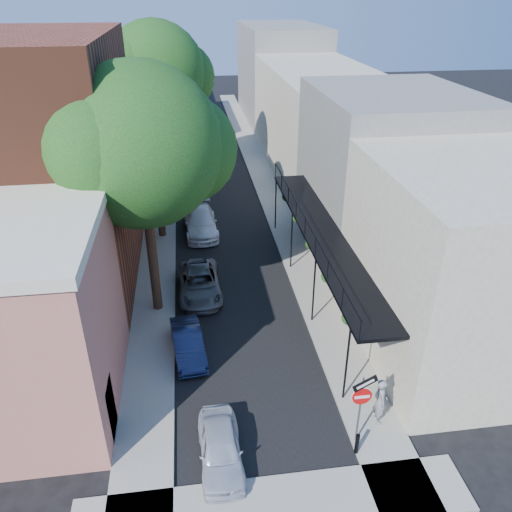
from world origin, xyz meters
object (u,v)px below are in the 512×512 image
object	(u,v)px
oak_far	(162,74)
parked_car_c	(199,283)
bollard	(357,444)
oak_near	(151,147)
oak_mid	(159,121)
parked_car_d	(201,222)
parked_car_e	(181,197)
parked_car_b	(188,343)
pedestrian	(381,401)
sign_post	(362,399)
parked_car_a	(220,448)

from	to	relation	value
oak_far	parked_car_c	xyz separation A→B (m)	(1.60, -16.14, -7.63)
bollard	oak_near	world-z (taller)	oak_near
oak_mid	oak_far	xyz separation A→B (m)	(0.06, 9.04, 1.20)
parked_car_d	oak_far	bearing A→B (deg)	100.12
oak_mid	parked_car_e	distance (m)	8.11
parked_car_b	parked_car_e	xyz separation A→B (m)	(-0.19, 16.54, -0.00)
oak_near	parked_car_d	distance (m)	10.94
oak_mid	parked_car_b	size ratio (longest dim) A/B	2.97
oak_far	parked_car_b	size ratio (longest dim) A/B	3.46
bollard	oak_near	xyz separation A→B (m)	(-6.37, 9.76, 7.36)
parked_car_c	pedestrian	size ratio (longest dim) A/B	2.41
oak_far	parked_car_d	world-z (taller)	oak_far
sign_post	pedestrian	distance (m)	1.62
sign_post	parked_car_c	distance (m)	11.37
parked_car_b	parked_car_e	size ratio (longest dim) A/B	1.04
bollard	parked_car_b	bearing A→B (deg)	132.18
bollard	oak_mid	bearing A→B (deg)	109.90
parked_car_c	parked_car_e	xyz separation A→B (m)	(-0.85, 11.88, -0.06)
oak_near	parked_car_a	size ratio (longest dim) A/B	3.32
parked_car_a	parked_car_c	world-z (taller)	parked_car_c
oak_near	parked_car_c	size ratio (longest dim) A/B	2.55
oak_mid	parked_car_a	bearing A→B (deg)	-83.57
parked_car_e	pedestrian	bearing A→B (deg)	-69.75
parked_car_d	parked_car_c	bearing A→B (deg)	-94.95
bollard	oak_far	size ratio (longest dim) A/B	0.07
parked_car_a	pedestrian	distance (m)	5.74
parked_car_b	oak_near	bearing A→B (deg)	97.58
sign_post	parked_car_b	size ratio (longest dim) A/B	0.87
parked_car_a	parked_car_d	distance (m)	17.39
oak_mid	parked_car_a	world-z (taller)	oak_mid
oak_near	oak_far	bearing A→B (deg)	89.96
sign_post	parked_car_d	size ratio (longest dim) A/B	0.62
oak_near	parked_car_c	world-z (taller)	oak_near
bollard	oak_mid	distance (m)	19.96
bollard	pedestrian	size ratio (longest dim) A/B	0.43
oak_near	oak_far	distance (m)	17.01
parked_car_a	oak_far	bearing A→B (deg)	92.89
parked_car_a	parked_car_b	distance (m)	5.66
parked_car_d	parked_car_e	size ratio (longest dim) A/B	1.45
parked_car_b	parked_car_c	world-z (taller)	parked_car_c
oak_mid	sign_post	bearing A→B (deg)	-69.14
bollard	parked_car_e	world-z (taller)	parked_car_e
sign_post	parked_car_e	bearing A→B (deg)	104.64
parked_car_e	pedestrian	world-z (taller)	pedestrian
oak_far	parked_car_a	xyz separation A→B (m)	(1.89, -26.38, -7.67)
pedestrian	parked_car_d	bearing A→B (deg)	27.46
oak_far	parked_car_e	distance (m)	8.83
parked_car_e	sign_post	bearing A→B (deg)	-72.83
parked_car_b	parked_car_e	bearing A→B (deg)	84.06
bollard	parked_car_b	distance (m)	8.06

